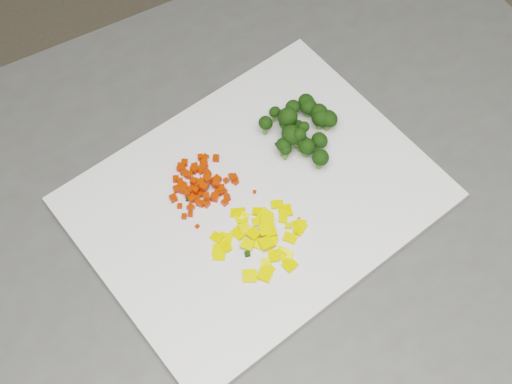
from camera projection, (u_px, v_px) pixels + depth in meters
counter_block at (247, 327)px, 1.25m from camera, size 1.08×0.84×0.90m
cutting_board at (256, 198)px, 0.86m from camera, size 0.40×0.31×0.01m
carrot_pile at (201, 183)px, 0.85m from camera, size 0.09×0.09×0.03m
pepper_pile at (259, 234)px, 0.82m from camera, size 0.10×0.10×0.01m
broccoli_pile at (300, 127)px, 0.87m from camera, size 0.11×0.11×0.05m
carrot_cube_0 at (231, 176)px, 0.86m from camera, size 0.01×0.01×0.01m
carrot_cube_1 at (217, 194)px, 0.85m from camera, size 0.01×0.01×0.01m
carrot_cube_2 at (216, 184)px, 0.85m from camera, size 0.01×0.01×0.01m
carrot_cube_3 at (217, 179)px, 0.86m from camera, size 0.01×0.01×0.01m
carrot_cube_4 at (234, 178)px, 0.86m from camera, size 0.01×0.01×0.01m
carrot_cube_5 at (192, 190)px, 0.85m from camera, size 0.01×0.01×0.01m
carrot_cube_6 at (195, 170)px, 0.86m from camera, size 0.01×0.01×0.01m
carrot_cube_7 at (214, 197)px, 0.84m from camera, size 0.01×0.01×0.01m
carrot_cube_8 at (184, 216)px, 0.83m from camera, size 0.01×0.01×0.01m
carrot_cube_9 at (190, 214)px, 0.84m from camera, size 0.01×0.01×0.01m
carrot_cube_10 at (183, 171)px, 0.86m from camera, size 0.01×0.01×0.01m
carrot_cube_11 at (195, 167)px, 0.87m from camera, size 0.01×0.01×0.01m
carrot_cube_12 at (186, 174)px, 0.86m from camera, size 0.01×0.01×0.01m
carrot_cube_13 at (181, 186)px, 0.85m from camera, size 0.01×0.01×0.01m
carrot_cube_14 at (224, 191)px, 0.85m from camera, size 0.01×0.01×0.01m
carrot_cube_15 at (177, 189)px, 0.85m from camera, size 0.01×0.01×0.01m
carrot_cube_16 at (189, 175)px, 0.86m from camera, size 0.01×0.01×0.01m
carrot_cube_17 at (205, 157)px, 0.87m from camera, size 0.01×0.01×0.01m
carrot_cube_18 at (179, 189)px, 0.85m from camera, size 0.01×0.01×0.01m
carrot_cube_19 at (200, 157)px, 0.87m from camera, size 0.01×0.01×0.01m
carrot_cube_20 at (204, 162)px, 0.87m from camera, size 0.01×0.01×0.01m
carrot_cube_21 at (187, 193)px, 0.84m from camera, size 0.01×0.01×0.01m
carrot_cube_22 at (206, 204)px, 0.84m from camera, size 0.01×0.01×0.01m
carrot_cube_23 at (196, 190)px, 0.84m from camera, size 0.01×0.01×0.01m
carrot_cube_24 at (201, 183)px, 0.85m from camera, size 0.01×0.01×0.01m
carrot_cube_25 at (214, 181)px, 0.86m from camera, size 0.01×0.01×0.01m
carrot_cube_26 at (180, 206)px, 0.84m from camera, size 0.01×0.01×0.01m
carrot_cube_27 at (216, 158)px, 0.87m from camera, size 0.01×0.01×0.01m
carrot_cube_28 at (201, 204)px, 0.84m from camera, size 0.01×0.01×0.01m
carrot_cube_29 at (184, 184)px, 0.86m from camera, size 0.01×0.01×0.01m
carrot_cube_30 at (226, 181)px, 0.86m from camera, size 0.01×0.01×0.01m
carrot_cube_31 at (184, 190)px, 0.85m from camera, size 0.01×0.01×0.01m
carrot_cube_32 at (196, 185)px, 0.85m from camera, size 0.01×0.01×0.01m
carrot_cube_33 at (204, 165)px, 0.87m from camera, size 0.01×0.01×0.01m
carrot_cube_34 at (192, 199)px, 0.84m from camera, size 0.01×0.01×0.01m
carrot_cube_35 at (201, 182)px, 0.85m from camera, size 0.01×0.01×0.01m
carrot_cube_36 at (204, 187)px, 0.84m from camera, size 0.01×0.01×0.01m
carrot_cube_37 at (201, 171)px, 0.86m from camera, size 0.01×0.01×0.01m
carrot_cube_38 at (201, 170)px, 0.87m from camera, size 0.01×0.01×0.01m
carrot_cube_39 at (181, 168)px, 0.87m from camera, size 0.01×0.01×0.01m
carrot_cube_40 at (225, 202)px, 0.84m from camera, size 0.01×0.01×0.01m
carrot_cube_41 at (236, 182)px, 0.86m from camera, size 0.01×0.01×0.01m
carrot_cube_42 at (194, 181)px, 0.85m from camera, size 0.01×0.01×0.01m
carrot_cube_43 at (198, 202)px, 0.84m from camera, size 0.01×0.01×0.01m
carrot_cube_44 at (221, 192)px, 0.85m from camera, size 0.01×0.01×0.01m
carrot_cube_45 at (193, 170)px, 0.87m from camera, size 0.01×0.01×0.01m
carrot_cube_46 at (201, 181)px, 0.85m from camera, size 0.01×0.01×0.01m
carrot_cube_47 at (221, 189)px, 0.85m from camera, size 0.01×0.01×0.01m
carrot_cube_48 at (218, 192)px, 0.85m from camera, size 0.01×0.01×0.01m
carrot_cube_49 at (192, 200)px, 0.84m from camera, size 0.01×0.01×0.01m
carrot_cube_50 at (227, 198)px, 0.85m from camera, size 0.01×0.01×0.01m
carrot_cube_51 at (191, 208)px, 0.84m from camera, size 0.01×0.01×0.01m
carrot_cube_52 at (173, 198)px, 0.84m from camera, size 0.01×0.01×0.01m
carrot_cube_53 at (208, 179)px, 0.85m from camera, size 0.01×0.01×0.01m
carrot_cube_54 at (180, 181)px, 0.86m from camera, size 0.01×0.01×0.01m
carrot_cube_55 at (206, 196)px, 0.84m from camera, size 0.01×0.01×0.01m
carrot_cube_56 at (201, 194)px, 0.85m from camera, size 0.01×0.01×0.01m
carrot_cube_57 at (207, 173)px, 0.86m from camera, size 0.01×0.01×0.01m
carrot_cube_58 at (202, 188)px, 0.85m from camera, size 0.01×0.01×0.01m
carrot_cube_59 at (196, 198)px, 0.85m from camera, size 0.01×0.01×0.01m
carrot_cube_60 at (176, 179)px, 0.86m from camera, size 0.01×0.01×0.01m
carrot_cube_61 at (199, 186)px, 0.85m from camera, size 0.01×0.01×0.01m
carrot_cube_62 at (185, 163)px, 0.87m from camera, size 0.01×0.01×0.01m
pepper_chunk_0 at (268, 232)px, 0.82m from camera, size 0.01×0.02×0.01m
pepper_chunk_1 at (243, 219)px, 0.83m from camera, size 0.02×0.02×0.00m
pepper_chunk_2 at (241, 218)px, 0.83m from camera, size 0.01×0.02×0.00m
pepper_chunk_3 at (300, 229)px, 0.83m from camera, size 0.02×0.02×0.00m
pepper_chunk_4 at (226, 247)px, 0.81m from camera, size 0.01×0.01×0.01m
pepper_chunk_5 at (272, 241)px, 0.82m from camera, size 0.02×0.02×0.01m
pepper_chunk_6 at (238, 212)px, 0.84m from camera, size 0.02×0.02×0.01m
pepper_chunk_7 at (297, 228)px, 0.83m from camera, size 0.02×0.02×0.01m
pepper_chunk_8 at (266, 264)px, 0.80m from camera, size 0.02×0.02×0.01m
pepper_chunk_9 at (258, 212)px, 0.84m from camera, size 0.02×0.02×0.01m
pepper_chunk_10 at (258, 244)px, 0.82m from camera, size 0.02×0.02×0.01m
pepper_chunk_11 at (277, 204)px, 0.84m from camera, size 0.02×0.02×0.01m
pepper_chunk_12 at (290, 238)px, 0.82m from camera, size 0.02×0.02×0.01m
pepper_chunk_13 at (217, 237)px, 0.82m from camera, size 0.02×0.02×0.01m
pepper_chunk_14 at (282, 252)px, 0.81m from camera, size 0.01×0.02×0.01m
pepper_chunk_15 at (283, 217)px, 0.83m from camera, size 0.02×0.02×0.01m
pepper_chunk_16 at (267, 222)px, 0.83m from camera, size 0.02×0.02×0.00m
pepper_chunk_17 at (274, 256)px, 0.81m from camera, size 0.02×0.02×0.00m
pepper_chunk_18 at (266, 243)px, 0.81m from camera, size 0.02×0.02×0.01m
pepper_chunk_19 at (271, 232)px, 0.82m from camera, size 0.02×0.01×0.01m
pepper_chunk_20 at (290, 265)px, 0.80m from camera, size 0.02×0.02×0.01m
pepper_chunk_21 at (219, 254)px, 0.81m from camera, size 0.02×0.02×0.01m
pepper_chunk_22 at (226, 239)px, 0.82m from camera, size 0.02×0.02×0.00m
pepper_chunk_23 at (267, 270)px, 0.80m from camera, size 0.02×0.01×0.00m
pepper_chunk_24 at (301, 226)px, 0.83m from camera, size 0.02×0.02×0.00m
pepper_chunk_25 at (216, 251)px, 0.81m from camera, size 0.02×0.02×0.01m
pepper_chunk_26 at (265, 230)px, 0.82m from camera, size 0.02×0.02×0.01m
pepper_chunk_27 at (254, 233)px, 0.82m from camera, size 0.02×0.02×0.00m
pepper_chunk_28 at (285, 211)px, 0.84m from camera, size 0.02×0.02×0.01m
pepper_chunk_29 at (239, 233)px, 0.82m from camera, size 0.01×0.02×0.01m
pepper_chunk_30 at (250, 276)px, 0.80m from camera, size 0.02×0.02×0.01m
pepper_chunk_31 at (265, 275)px, 0.80m from camera, size 0.02×0.02×0.01m
pepper_chunk_32 at (244, 219)px, 0.83m from camera, size 0.02×0.02×0.01m
pepper_chunk_33 at (245, 228)px, 0.82m from camera, size 0.02×0.02×0.01m
pepper_chunk_34 at (265, 216)px, 0.83m from camera, size 0.02×0.02×0.01m
pepper_chunk_35 at (247, 244)px, 0.81m from camera, size 0.02×0.02×0.01m
pepper_chunk_36 at (286, 253)px, 0.81m from camera, size 0.02×0.02×0.01m
pepper_chunk_37 at (260, 221)px, 0.83m from camera, size 0.02×0.01×0.00m
pepper_chunk_38 at (254, 235)px, 0.82m from camera, size 0.01×0.02×0.01m
pepper_chunk_39 at (285, 256)px, 0.81m from camera, size 0.01×0.01×0.00m
broccoli_floret_0 at (319, 143)px, 0.87m from camera, size 0.03×0.03×0.03m
broccoli_floret_1 at (328, 122)px, 0.89m from camera, size 0.03×0.03×0.03m
broccoli_floret_2 at (300, 144)px, 0.87m from camera, size 0.02×0.02×0.03m
broccoli_floret_3 at (319, 160)px, 0.86m from camera, size 0.03×0.03×0.03m
broccoli_floret_4 at (303, 130)px, 0.87m from camera, size 0.02×0.02×0.02m
broccoli_floret_5 at (291, 137)px, 0.86m from camera, size 0.03×0.03×0.03m
broccoli_floret_6 at (308, 109)px, 0.90m from camera, size 0.03×0.03×0.03m
broccoli_floret_7 at (297, 140)px, 0.87m from camera, size 0.03×0.03×0.03m
broccoli_floret_8 at (265, 127)px, 0.88m from camera, size 0.02×0.02×0.03m
broccoli_floret_9 at (285, 126)px, 0.87m from camera, size 0.02×0.02×0.02m
broccoli_floret_10 at (299, 138)px, 0.86m from camera, size 0.02×0.02×0.03m
broccoli_floret_11 at (283, 117)px, 0.90m from camera, size 0.02×0.02×0.02m
broccoli_floret_12 at (283, 148)px, 0.87m from camera, size 0.02×0.02×0.03m
broccoli_floret_13 at (320, 121)px, 0.89m from camera, size 0.03×0.03×0.03m
broccoli_floret_14 at (318, 115)px, 0.89m from camera, size 0.03×0.03×0.03m
broccoli_floret_15 at (282, 120)px, 0.89m from camera, size 0.02×0.02×0.02m
broccoli_floret_16 at (306, 149)px, 0.87m from camera, size 0.03×0.03×0.03m
broccoli_floret_17 at (274, 115)px, 0.90m from camera, size 0.02×0.02×0.02m
broccoli_floret_18 at (287, 120)px, 0.87m from camera, size 0.03×0.03×0.03m
broccoli_floret_19 at (292, 109)px, 0.90m from camera, size 0.03×0.03×0.02m
broccoli_floret_20 at (297, 129)px, 0.88m from camera, size 0.02×0.02×0.02m
broccoli_floret_21 at (306, 104)px, 0.90m from camera, size 0.03×0.03×0.03m
broccoli_floret_22 at (285, 153)px, 0.87m from camera, size 0.02×0.02×0.03m
stray_bit_0 at (255, 192)px, 0.85m from camera, size 0.01×0.01×0.00m
stray_bit_1 at (197, 226)px, 0.83m from camera, size 0.01×0.01×0.00m
stray_bit_2 at (299, 219)px, 0.83m from camera, size 0.01×0.01×0.00m
stray_bit_3 at (261, 228)px, 0.83m from camera, size 0.00×0.00×0.00m
stray_bit_4 at (188, 199)px, 0.85m from camera, size 0.01×0.01×0.00m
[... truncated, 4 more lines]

